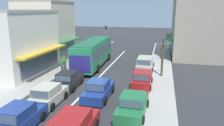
{
  "coord_description": "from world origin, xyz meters",
  "views": [
    {
      "loc": [
        6.42,
        -18.6,
        6.97
      ],
      "look_at": [
        1.0,
        4.3,
        1.2
      ],
      "focal_mm": 35.0,
      "sensor_mm": 36.0,
      "label": 1
    }
  ],
  "objects_px": {
    "city_bus": "(94,51)",
    "parked_sedan_kerb_front": "(133,105)",
    "pedestrian_with_handbag_near": "(64,61)",
    "hatchback_adjacent_lane_lead": "(48,95)",
    "traffic_light_downstreet": "(106,33)",
    "street_tree_right": "(162,58)",
    "sedan_behind_bus_near": "(99,90)",
    "hatchback_behind_bus_mid": "(69,80)",
    "parked_wagon_kerb_third": "(145,64)",
    "pedestrian_browsing_midblock": "(62,64)",
    "parked_hatchback_kerb_second": "(142,80)",
    "hatchback_queue_gap_filler": "(19,118)"
  },
  "relations": [
    {
      "from": "city_bus",
      "to": "parked_sedan_kerb_front",
      "type": "bearing_deg",
      "value": -61.05
    },
    {
      "from": "hatchback_adjacent_lane_lead",
      "to": "parked_sedan_kerb_front",
      "type": "xyz_separation_m",
      "value": [
        6.41,
        -0.18,
        -0.05
      ]
    },
    {
      "from": "city_bus",
      "to": "parked_wagon_kerb_third",
      "type": "xyz_separation_m",
      "value": [
        6.52,
        -0.45,
        -1.14
      ]
    },
    {
      "from": "street_tree_right",
      "to": "pedestrian_browsing_midblock",
      "type": "distance_m",
      "value": 11.06
    },
    {
      "from": "sedan_behind_bus_near",
      "to": "traffic_light_downstreet",
      "type": "relative_size",
      "value": 1.0
    },
    {
      "from": "hatchback_queue_gap_filler",
      "to": "hatchback_behind_bus_mid",
      "type": "height_order",
      "value": "same"
    },
    {
      "from": "sedan_behind_bus_near",
      "to": "hatchback_queue_gap_filler",
      "type": "relative_size",
      "value": 1.13
    },
    {
      "from": "parked_sedan_kerb_front",
      "to": "parked_wagon_kerb_third",
      "type": "distance_m",
      "value": 11.63
    },
    {
      "from": "hatchback_queue_gap_filler",
      "to": "traffic_light_downstreet",
      "type": "height_order",
      "value": "traffic_light_downstreet"
    },
    {
      "from": "parked_wagon_kerb_third",
      "to": "pedestrian_browsing_midblock",
      "type": "xyz_separation_m",
      "value": [
        -9.01,
        -3.48,
        0.32
      ]
    },
    {
      "from": "parked_sedan_kerb_front",
      "to": "street_tree_right",
      "type": "bearing_deg",
      "value": 79.0
    },
    {
      "from": "parked_sedan_kerb_front",
      "to": "street_tree_right",
      "type": "height_order",
      "value": "street_tree_right"
    },
    {
      "from": "parked_sedan_kerb_front",
      "to": "hatchback_queue_gap_filler",
      "type": "bearing_deg",
      "value": -151.4
    },
    {
      "from": "city_bus",
      "to": "parked_sedan_kerb_front",
      "type": "height_order",
      "value": "city_bus"
    },
    {
      "from": "hatchback_queue_gap_filler",
      "to": "city_bus",
      "type": "bearing_deg",
      "value": 91.45
    },
    {
      "from": "traffic_light_downstreet",
      "to": "parked_hatchback_kerb_second",
      "type": "bearing_deg",
      "value": -65.89
    },
    {
      "from": "street_tree_right",
      "to": "pedestrian_with_handbag_near",
      "type": "relative_size",
      "value": 2.7
    },
    {
      "from": "hatchback_adjacent_lane_lead",
      "to": "traffic_light_downstreet",
      "type": "relative_size",
      "value": 0.89
    },
    {
      "from": "sedan_behind_bus_near",
      "to": "pedestrian_with_handbag_near",
      "type": "xyz_separation_m",
      "value": [
        -6.29,
        6.99,
        0.4
      ]
    },
    {
      "from": "street_tree_right",
      "to": "pedestrian_with_handbag_near",
      "type": "distance_m",
      "value": 11.21
    },
    {
      "from": "traffic_light_downstreet",
      "to": "pedestrian_with_handbag_near",
      "type": "relative_size",
      "value": 2.58
    },
    {
      "from": "hatchback_adjacent_lane_lead",
      "to": "traffic_light_downstreet",
      "type": "distance_m",
      "value": 24.51
    },
    {
      "from": "hatchback_behind_bus_mid",
      "to": "parked_hatchback_kerb_second",
      "type": "bearing_deg",
      "value": 15.29
    },
    {
      "from": "city_bus",
      "to": "sedan_behind_bus_near",
      "type": "xyz_separation_m",
      "value": [
        3.6,
        -9.82,
        -1.22
      ]
    },
    {
      "from": "parked_sedan_kerb_front",
      "to": "street_tree_right",
      "type": "distance_m",
      "value": 9.48
    },
    {
      "from": "hatchback_behind_bus_mid",
      "to": "street_tree_right",
      "type": "relative_size",
      "value": 0.86
    },
    {
      "from": "traffic_light_downstreet",
      "to": "sedan_behind_bus_near",
      "type": "bearing_deg",
      "value": -76.62
    },
    {
      "from": "pedestrian_with_handbag_near",
      "to": "parked_wagon_kerb_third",
      "type": "bearing_deg",
      "value": 14.52
    },
    {
      "from": "parked_wagon_kerb_third",
      "to": "pedestrian_with_handbag_near",
      "type": "xyz_separation_m",
      "value": [
        -9.21,
        -2.38,
        0.32
      ]
    },
    {
      "from": "sedan_behind_bus_near",
      "to": "hatchback_queue_gap_filler",
      "type": "bearing_deg",
      "value": -119.42
    },
    {
      "from": "city_bus",
      "to": "street_tree_right",
      "type": "distance_m",
      "value": 8.94
    },
    {
      "from": "parked_sedan_kerb_front",
      "to": "traffic_light_downstreet",
      "type": "bearing_deg",
      "value": 108.87
    },
    {
      "from": "sedan_behind_bus_near",
      "to": "hatchback_adjacent_lane_lead",
      "type": "bearing_deg",
      "value": -148.1
    },
    {
      "from": "parked_sedan_kerb_front",
      "to": "parked_hatchback_kerb_second",
      "type": "bearing_deg",
      "value": 89.33
    },
    {
      "from": "hatchback_adjacent_lane_lead",
      "to": "pedestrian_with_handbag_near",
      "type": "relative_size",
      "value": 2.28
    },
    {
      "from": "hatchback_behind_bus_mid",
      "to": "street_tree_right",
      "type": "distance_m",
      "value": 9.9
    },
    {
      "from": "sedan_behind_bus_near",
      "to": "parked_hatchback_kerb_second",
      "type": "distance_m",
      "value": 4.63
    },
    {
      "from": "parked_hatchback_kerb_second",
      "to": "pedestrian_browsing_midblock",
      "type": "distance_m",
      "value": 9.58
    },
    {
      "from": "sedan_behind_bus_near",
      "to": "hatchback_behind_bus_mid",
      "type": "distance_m",
      "value": 3.72
    },
    {
      "from": "parked_sedan_kerb_front",
      "to": "traffic_light_downstreet",
      "type": "height_order",
      "value": "traffic_light_downstreet"
    },
    {
      "from": "parked_sedan_kerb_front",
      "to": "pedestrian_with_handbag_near",
      "type": "height_order",
      "value": "pedestrian_with_handbag_near"
    },
    {
      "from": "sedan_behind_bus_near",
      "to": "pedestrian_browsing_midblock",
      "type": "relative_size",
      "value": 2.58
    },
    {
      "from": "parked_hatchback_kerb_second",
      "to": "sedan_behind_bus_near",
      "type": "bearing_deg",
      "value": -132.93
    },
    {
      "from": "city_bus",
      "to": "parked_sedan_kerb_front",
      "type": "distance_m",
      "value": 13.85
    },
    {
      "from": "hatchback_adjacent_lane_lead",
      "to": "hatchback_behind_bus_mid",
      "type": "xyz_separation_m",
      "value": [
        -0.02,
        3.68,
        0.0
      ]
    },
    {
      "from": "city_bus",
      "to": "pedestrian_with_handbag_near",
      "type": "distance_m",
      "value": 3.99
    },
    {
      "from": "hatchback_behind_bus_mid",
      "to": "pedestrian_browsing_midblock",
      "type": "distance_m",
      "value": 5.1
    },
    {
      "from": "city_bus",
      "to": "street_tree_right",
      "type": "xyz_separation_m",
      "value": [
        8.47,
        -2.87,
        0.18
      ]
    },
    {
      "from": "city_bus",
      "to": "parked_hatchback_kerb_second",
      "type": "distance_m",
      "value": 9.4
    },
    {
      "from": "parked_sedan_kerb_front",
      "to": "sedan_behind_bus_near",
      "type": "bearing_deg",
      "value": 143.88
    }
  ]
}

